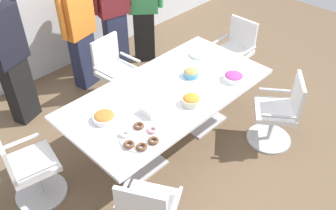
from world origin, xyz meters
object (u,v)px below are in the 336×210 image
Objects in this scene: person_standing_3 at (143,7)px; office_chair_2 at (116,74)px; snack_bowl_pretzels at (104,117)px; plate_stack at (199,55)px; office_chair_1 at (234,54)px; snack_bowl_cookies at (191,73)px; office_chair_0 at (279,115)px; napkin_pile at (151,110)px; donut_platter at (140,137)px; person_standing_2 at (113,8)px; snack_bowl_chips_orange at (191,100)px; person_standing_0 at (9,55)px; office_chair_3 at (28,170)px; person_standing_1 at (79,30)px; conference_table at (168,100)px; snack_bowl_candy_mix at (234,77)px.

office_chair_2 is at bearing 67.96° from person_standing_3.
plate_stack is (1.61, 0.13, -0.02)m from snack_bowl_pretzels.
office_chair_1 is 1.34m from snack_bowl_cookies.
office_chair_1 is (0.74, 1.19, 0.00)m from office_chair_0.
plate_stack is at bearing 18.17° from napkin_pile.
person_standing_2 is at bearing 56.67° from donut_platter.
person_standing_3 is 8.20× the size of plate_stack.
office_chair_0 is 1.14m from snack_bowl_cookies.
snack_bowl_cookies is at bearing 81.66° from office_chair_0.
office_chair_0 is 4.58× the size of snack_bowl_chips_orange.
person_standing_0 is 7.63× the size of snack_bowl_pretzels.
office_chair_0 is 2.28× the size of donut_platter.
office_chair_2 is at bearing 129.54° from plate_stack.
person_standing_2 is 8.90× the size of plate_stack.
snack_bowl_pretzels is at bearing 175.26° from snack_bowl_cookies.
person_standing_1 is (1.60, 1.31, 0.48)m from office_chair_3.
conference_table is 2.64× the size of office_chair_3.
snack_bowl_pretzels is 0.48m from napkin_pile.
office_chair_0 is 1.78m from donut_platter.
conference_table is 0.45m from napkin_pile.
person_standing_1 is at bearing 77.55° from napkin_pile.
donut_platter reaches higher than plate_stack.
person_standing_2 is at bearing 58.99° from office_chair_0.
snack_bowl_cookies is at bearing 107.13° from person_standing_3.
snack_bowl_pretzels reaches higher than plate_stack.
office_chair_3 is 2.99m from person_standing_3.
person_standing_2 reaches higher than snack_bowl_cookies.
office_chair_3 reaches higher than snack_bowl_candy_mix.
snack_bowl_pretzels is 1.61m from plate_stack.
person_standing_2 reaches higher than person_standing_1.
person_standing_2 reaches higher than snack_bowl_candy_mix.
donut_platter is at bearing -162.49° from snack_bowl_cookies.
person_standing_0 is at bearing 40.04° from person_standing_3.
snack_bowl_cookies is at bearing 1.90° from conference_table.
snack_bowl_candy_mix is at bearing 95.82° from person_standing_1.
plate_stack is at bearing 17.02° from conference_table.
office_chair_1 is 1.76m from office_chair_2.
person_standing_2 is at bearing 82.14° from snack_bowl_cookies.
napkin_pile is (-0.40, 0.19, -0.01)m from snack_bowl_chips_orange.
plate_stack is (0.79, -1.46, -0.11)m from person_standing_1.
plate_stack is at bearing 107.98° from person_standing_2.
person_standing_0 is at bearing 108.82° from napkin_pile.
snack_bowl_pretzels is 1.12× the size of plate_stack.
office_chair_2 reaches higher than conference_table.
office_chair_1 reaches higher than snack_bowl_chips_orange.
snack_bowl_cookies is at bearing 17.51° from donut_platter.
office_chair_0 is at bearing 126.66° from person_standing_3.
snack_bowl_chips_orange is 1.12× the size of napkin_pile.
office_chair_3 is 2.06m from snack_bowl_cookies.
person_standing_1 is at bearing 69.98° from donut_platter.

